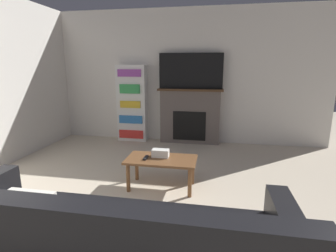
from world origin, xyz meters
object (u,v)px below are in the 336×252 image
Objects in this scene: fireplace at (190,116)px; coffee_table at (161,163)px; tv at (191,71)px; bookshelf at (132,104)px.

coffee_table is (-0.15, -2.17, -0.22)m from fireplace.
bookshelf is (-1.23, -0.00, -0.68)m from tv.
fireplace reaches higher than coffee_table.
coffee_table is at bearing -63.30° from bookshelf.
fireplace is at bearing 86.12° from coffee_table.
coffee_table is 2.45m from bookshelf.
tv is 1.40m from bookshelf.
tv is at bearing 86.08° from coffee_table.
fireplace is at bearing 90.00° from tv.
tv is 2.43m from coffee_table.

